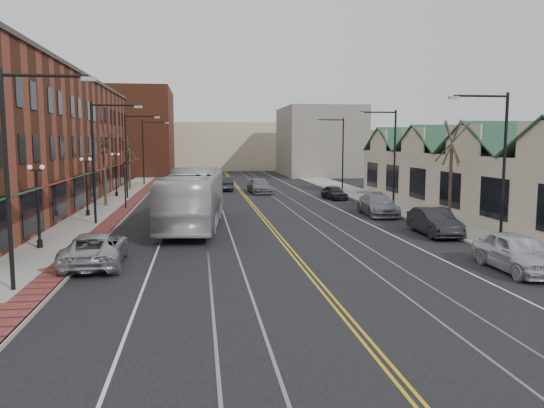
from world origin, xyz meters
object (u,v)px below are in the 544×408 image
object	(u,v)px
parked_car_b	(434,222)
parked_car_c	(378,205)
transit_bus	(193,199)
parked_car_d	(334,193)
parked_suv	(96,249)
parked_car_a	(517,252)

from	to	relation	value
parked_car_b	parked_car_c	distance (m)	8.71
transit_bus	parked_car_d	distance (m)	20.01
transit_bus	parked_suv	size ratio (longest dim) A/B	2.46
transit_bus	parked_suv	world-z (taller)	transit_bus
parked_car_d	parked_car_a	bearing A→B (deg)	-96.53
parked_suv	parked_car_c	xyz separation A→B (m)	(18.11, 13.95, 0.04)
transit_bus	parked_suv	bearing A→B (deg)	72.43
parked_car_b	parked_car_c	world-z (taller)	parked_car_b
transit_bus	parked_car_c	xyz separation A→B (m)	(13.81, 3.71, -1.09)
parked_suv	parked_car_a	distance (m)	18.60
parked_car_c	parked_car_b	bearing A→B (deg)	-82.98
parked_car_a	parked_car_d	world-z (taller)	parked_car_a
transit_bus	parked_car_d	xyz separation A→B (m)	(13.30, 14.89, -1.23)
parked_car_b	parked_car_d	size ratio (longest dim) A/B	1.26
parked_car_c	parked_car_d	world-z (taller)	parked_car_c
parked_car_c	parked_car_d	size ratio (longest dim) A/B	1.42
transit_bus	parked_car_a	bearing A→B (deg)	140.37
parked_car_c	parked_car_d	bearing A→B (deg)	96.34
parked_car_d	transit_bus	bearing A→B (deg)	-139.58
transit_bus	parked_car_a	distance (m)	19.69
parked_car_b	transit_bus	bearing A→B (deg)	162.83
parked_suv	parked_car_b	distance (m)	19.33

